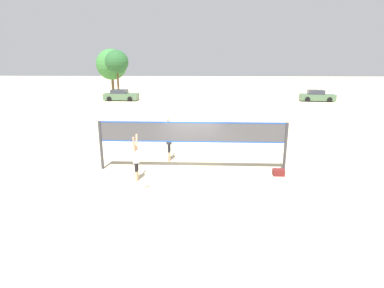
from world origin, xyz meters
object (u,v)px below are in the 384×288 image
(player_spiker, at_px, (136,157))
(tree_right_cluster, at_px, (111,65))
(volleyball, at_px, (146,184))
(tree_left_cluster, at_px, (117,62))
(volleyball_net, at_px, (192,136))
(parked_car_mid, at_px, (121,96))
(player_blocker, at_px, (169,139))
(parked_car_near, at_px, (317,96))
(gear_bag, at_px, (279,172))

(player_spiker, xyz_separation_m, tree_right_cluster, (-11.40, 34.50, 3.60))
(volleyball, bearing_deg, tree_left_cluster, 107.60)
(volleyball_net, height_order, parked_car_mid, volleyball_net)
(player_blocker, relative_size, parked_car_near, 0.49)
(tree_left_cluster, bearing_deg, volleyball, -72.40)
(player_blocker, bearing_deg, player_spiker, -21.80)
(player_blocker, xyz_separation_m, volleyball, (-0.59, -3.43, -1.08))
(gear_bag, height_order, tree_left_cluster, tree_left_cluster)
(volleyball_net, relative_size, parked_car_mid, 1.96)
(tree_right_cluster, bearing_deg, gear_bag, -62.22)
(parked_car_mid, height_order, tree_left_cluster, tree_left_cluster)
(volleyball, height_order, tree_right_cluster, tree_right_cluster)
(player_blocker, bearing_deg, volleyball_net, 43.14)
(parked_car_near, relative_size, tree_right_cluster, 0.65)
(player_spiker, bearing_deg, player_blocker, -21.80)
(parked_car_mid, relative_size, tree_right_cluster, 0.64)
(volleyball, height_order, tree_left_cluster, tree_left_cluster)
(volleyball_net, relative_size, parked_car_near, 1.93)
(player_spiker, height_order, volleyball, player_spiker)
(player_blocker, height_order, tree_right_cluster, tree_right_cluster)
(gear_bag, distance_m, tree_right_cluster, 38.27)
(player_spiker, xyz_separation_m, volleyball, (0.51, -0.70, -0.95))
(volleyball, distance_m, gear_bag, 6.01)
(gear_bag, distance_m, parked_car_near, 29.82)
(volleyball_net, xyz_separation_m, player_spiker, (-2.34, -1.41, -0.60))
(volleyball_net, distance_m, parked_car_mid, 28.70)
(gear_bag, xyz_separation_m, parked_car_near, (11.41, 27.54, 0.51))
(volleyball, distance_m, tree_left_cluster, 33.69)
(parked_car_near, xyz_separation_m, tree_left_cluster, (-27.29, 2.65, 4.37))
(player_spiker, distance_m, gear_bag, 6.44)
(volleyball, height_order, parked_car_mid, parked_car_mid)
(player_blocker, relative_size, volleyball, 9.84)
(player_spiker, bearing_deg, volleyball_net, -58.94)
(volleyball, relative_size, parked_car_near, 0.05)
(tree_left_cluster, bearing_deg, player_spiker, -72.89)
(player_blocker, height_order, volleyball, player_blocker)
(tree_left_cluster, height_order, tree_right_cluster, tree_right_cluster)
(parked_car_near, bearing_deg, player_spiker, -114.60)
(player_spiker, xyz_separation_m, parked_car_near, (17.72, 28.42, -0.40))
(gear_bag, bearing_deg, tree_right_cluster, 117.78)
(gear_bag, bearing_deg, volleyball_net, 172.33)
(player_spiker, distance_m, tree_left_cluster, 32.75)
(parked_car_near, height_order, tree_right_cluster, tree_right_cluster)
(parked_car_mid, xyz_separation_m, tree_right_cluster, (-3.01, 6.49, 3.99))
(volleyball_net, xyz_separation_m, gear_bag, (3.97, -0.53, -1.51))
(gear_bag, height_order, parked_car_near, parked_car_near)
(player_spiker, bearing_deg, tree_right_cluster, 18.29)
(parked_car_mid, relative_size, tree_left_cluster, 0.67)
(player_blocker, xyz_separation_m, tree_left_cluster, (-10.66, 28.33, 3.83))
(volleyball_net, distance_m, parked_car_near, 31.10)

